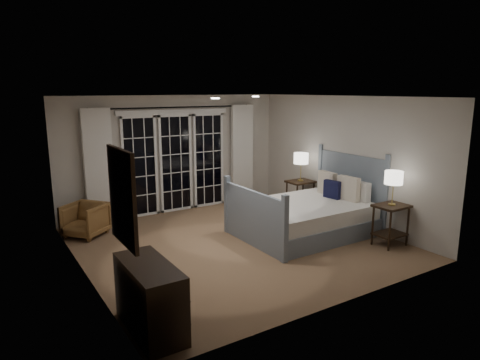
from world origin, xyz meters
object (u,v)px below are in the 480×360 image
lamp_left (394,178)px  nightstand_right (300,192)px  nightstand_left (391,219)px  dresser (150,298)px  lamp_right (301,159)px  bed (308,215)px  armchair (85,220)px

lamp_left → nightstand_right: bearing=90.2°
nightstand_left → dresser: dresser is taller
lamp_right → dresser: (-4.40, -2.68, -0.80)m
bed → lamp_right: size_ratio=3.96×
bed → armchair: size_ratio=3.53×
nightstand_right → dresser: dresser is taller
bed → dresser: bed is taller
nightstand_left → dresser: 4.42m
nightstand_left → armchair: 5.39m
armchair → bed: bearing=21.1°
bed → nightstand_right: (0.76, 1.11, 0.12)m
nightstand_right → lamp_left: (0.01, -2.35, 0.71)m
lamp_left → armchair: (-4.28, 3.27, -0.87)m
lamp_right → dresser: lamp_right is taller
lamp_right → armchair: 4.45m
lamp_right → armchair: bearing=167.8°
lamp_right → nightstand_left: bearing=-89.8°
nightstand_right → lamp_right: size_ratio=1.18×
nightstand_left → lamp_right: size_ratio=1.19×
lamp_right → bed: bearing=-124.3°
bed → dresser: 3.96m
bed → lamp_right: 1.58m
nightstand_right → lamp_left: size_ratio=1.22×
dresser → bed: bearing=23.2°
nightstand_right → lamp_right: lamp_right is taller
nightstand_left → nightstand_right: bearing=90.2°
lamp_left → armchair: bearing=142.6°
bed → lamp_left: size_ratio=4.09×
bed → nightstand_right: bed is taller
armchair → lamp_right: bearing=39.0°
lamp_left → nightstand_left: bearing=90.0°
dresser → nightstand_right: bearing=31.3°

